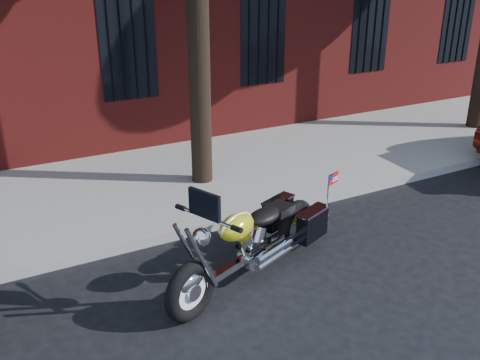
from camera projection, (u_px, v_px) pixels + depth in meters
ground at (262, 271)px, 6.90m from camera, size 120.00×120.00×0.00m
curb at (215, 224)px, 7.99m from camera, size 40.00×0.16×0.15m
sidewalk at (169, 182)px, 9.52m from camera, size 40.00×3.60×0.15m
motorcycle at (257, 241)px, 6.63m from camera, size 2.84×1.48×1.46m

